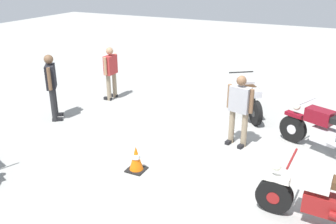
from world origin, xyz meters
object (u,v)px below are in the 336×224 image
object	(u,v)px
motorcycle_silver_cruiser	(246,96)
person_in_gray_shirt	(240,107)
motorcycle_cream_vintage	(320,198)
person_in_red_shirt	(111,70)
traffic_cone	(136,159)
person_in_black_shirt	(52,83)
motorcycle_maroon_cruiser	(324,131)

from	to	relation	value
motorcycle_silver_cruiser	person_in_gray_shirt	world-z (taller)	person_in_gray_shirt
motorcycle_cream_vintage	person_in_red_shirt	size ratio (longest dim) A/B	1.22
person_in_gray_shirt	traffic_cone	distance (m)	2.59
motorcycle_cream_vintage	traffic_cone	distance (m)	3.42
person_in_red_shirt	person_in_black_shirt	distance (m)	2.06
motorcycle_maroon_cruiser	person_in_black_shirt	world-z (taller)	person_in_black_shirt
motorcycle_maroon_cruiser	traffic_cone	bearing A→B (deg)	60.27
motorcycle_silver_cruiser	traffic_cone	bearing A→B (deg)	127.61
motorcycle_silver_cruiser	person_in_red_shirt	size ratio (longest dim) A/B	1.10
motorcycle_silver_cruiser	person_in_black_shirt	distance (m)	5.19
motorcycle_silver_cruiser	motorcycle_cream_vintage	distance (m)	4.65
person_in_black_shirt	traffic_cone	size ratio (longest dim) A/B	3.29
motorcycle_maroon_cruiser	motorcycle_silver_cruiser	distance (m)	2.57
motorcycle_cream_vintage	person_in_gray_shirt	size ratio (longest dim) A/B	1.19
motorcycle_maroon_cruiser	person_in_gray_shirt	bearing A→B (deg)	36.88
motorcycle_cream_vintage	person_in_gray_shirt	world-z (taller)	person_in_gray_shirt
motorcycle_cream_vintage	person_in_gray_shirt	distance (m)	2.94
person_in_black_shirt	person_in_red_shirt	bearing A→B (deg)	40.05
motorcycle_silver_cruiser	person_in_black_shirt	world-z (taller)	person_in_black_shirt
motorcycle_maroon_cruiser	person_in_black_shirt	size ratio (longest dim) A/B	1.12
motorcycle_cream_vintage	person_in_red_shirt	world-z (taller)	person_in_red_shirt
motorcycle_maroon_cruiser	motorcycle_silver_cruiser	xyz separation A→B (m)	(2.10, -1.47, 0.00)
motorcycle_maroon_cruiser	traffic_cone	size ratio (longest dim) A/B	3.70
motorcycle_maroon_cruiser	person_in_black_shirt	distance (m)	6.70
motorcycle_maroon_cruiser	motorcycle_cream_vintage	bearing A→B (deg)	116.65
person_in_black_shirt	traffic_cone	xyz separation A→B (m)	(-3.33, 1.36, -0.75)
person_in_red_shirt	traffic_cone	size ratio (longest dim) A/B	3.02
person_in_gray_shirt	person_in_red_shirt	bearing A→B (deg)	-94.27
motorcycle_silver_cruiser	person_in_black_shirt	xyz separation A→B (m)	(4.49, 2.54, 0.49)
motorcycle_silver_cruiser	motorcycle_cream_vintage	size ratio (longest dim) A/B	0.90
person_in_red_shirt	traffic_cone	world-z (taller)	person_in_red_shirt
person_in_gray_shirt	person_in_black_shirt	bearing A→B (deg)	-69.28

